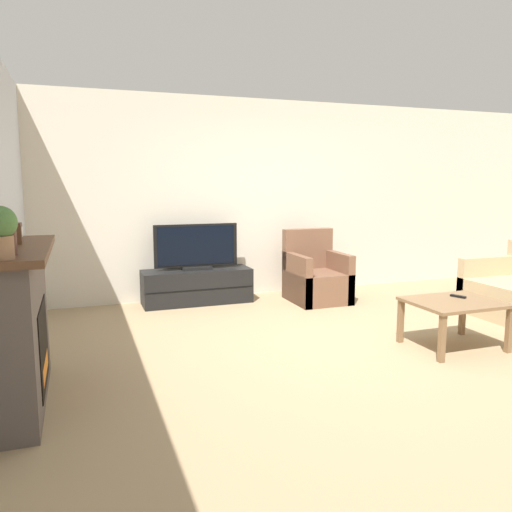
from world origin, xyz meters
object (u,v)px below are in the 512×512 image
Objects in this scene: potted_plant at (0,229)px; tv at (196,248)px; coffee_table at (454,307)px; mantel_vase_left at (5,238)px; fireplace at (18,325)px; tv_stand at (197,286)px; mantel_clock at (17,233)px; armchair at (316,278)px; remote at (458,296)px.

tv is at bearing 59.70° from potted_plant.
mantel_vase_left is at bearing -173.92° from coffee_table.
coffee_table is at bearing 6.08° from mantel_vase_left.
fireplace reaches higher than tv_stand.
mantel_clock is 4.01m from armchair.
tv_stand is 0.50m from tv.
fireplace is at bearing 159.73° from remote.
remote is at bearing -76.24° from armchair.
mantel_vase_left reaches higher than tv.
remote is (3.88, -0.09, -0.74)m from mantel_clock.
remote reaches higher than coffee_table.
armchair is (1.53, -0.40, 0.08)m from tv_stand.
potted_plant reaches higher than fireplace.
mantel_vase_left is at bearing -142.68° from armchair.
tv is (1.86, 2.53, 0.15)m from fireplace.
coffee_table is (1.90, -2.58, -0.33)m from tv.
mantel_vase_left reaches higher than fireplace.
potted_plant reaches higher than remote.
armchair is at bearing 30.40° from mantel_clock.
potted_plant is 4.03m from remote.
tv is at bearing 58.17° from mantel_vase_left.
tv is 3.22m from coffee_table.
potted_plant is 1.99× the size of remote.
fireplace is at bearing 92.16° from mantel_vase_left.
coffee_table is at bearing -2.96° from mantel_clock.
mantel_vase_left is at bearing -121.83° from tv.
remote is (0.51, -2.07, 0.17)m from armchair.
armchair is (3.37, 2.57, -0.94)m from mantel_vase_left.
potted_plant is 0.36× the size of coffee_table.
mantel_clock reaches higher than tv.
mantel_vase_left is 1.53× the size of remote.
mantel_clock is 0.16× the size of armchair.
tv_stand is 1.50× the size of armchair.
potted_plant is 4.47m from armchair.
mantel_vase_left is at bearing -90.07° from mantel_clock.
coffee_table is (3.75, 0.58, -0.91)m from potted_plant.
coffee_table is (3.77, -0.05, -0.18)m from fireplace.
potted_plant is 0.22× the size of tv_stand.
tv_stand is (1.85, 3.16, -1.08)m from potted_plant.
mantel_vase_left is at bearing -121.82° from tv_stand.
armchair is (3.37, 2.76, -1.01)m from potted_plant.
mantel_vase_left is 0.28× the size of coffee_table.
tv_stand is at bearing 165.16° from armchair.
fireplace is 1.76× the size of coffee_table.
potted_plant is 3.82m from tv_stand.
tv_stand is at bearing 90.00° from tv.
potted_plant is at bearing -90.06° from mantel_clock.
mantel_clock is at bearing -149.60° from armchair.
coffee_table is (0.38, -2.17, 0.09)m from armchair.
tv reaches higher than armchair.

